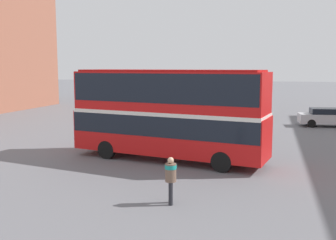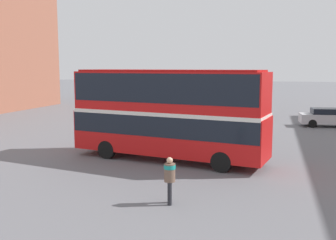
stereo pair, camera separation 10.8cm
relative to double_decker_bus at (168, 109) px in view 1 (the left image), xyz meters
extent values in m
plane|color=slate|center=(0.77, 0.35, -2.69)|extent=(240.00, 240.00, 0.00)
cube|color=red|center=(0.00, 0.00, -1.23)|extent=(10.54, 4.33, 2.08)
cube|color=red|center=(0.00, 0.00, 0.87)|extent=(10.37, 4.23, 2.12)
cube|color=black|center=(0.00, 0.00, -0.76)|extent=(10.44, 4.34, 1.02)
cube|color=black|center=(0.00, 0.00, 1.13)|extent=(10.23, 4.23, 1.45)
cube|color=silver|center=(0.00, 0.00, -0.16)|extent=(10.44, 4.34, 0.20)
cube|color=#A91111|center=(0.00, 0.00, 1.98)|extent=(9.89, 3.98, 0.10)
cylinder|color=black|center=(3.43, 0.49, -2.20)|extent=(1.02, 0.47, 0.98)
cylinder|color=black|center=(3.02, -1.70, -2.20)|extent=(1.02, 0.47, 0.98)
cylinder|color=black|center=(-2.82, 1.66, -2.20)|extent=(1.02, 0.47, 0.98)
cylinder|color=black|center=(-3.23, -0.53, -2.20)|extent=(1.02, 0.47, 0.98)
cylinder|color=#232328|center=(1.84, -6.57, -2.28)|extent=(0.15, 0.15, 0.82)
cylinder|color=#232328|center=(1.77, -6.32, -2.28)|extent=(0.15, 0.15, 0.82)
cylinder|color=brown|center=(1.81, -6.45, -1.54)|extent=(0.48, 0.48, 0.65)
cylinder|color=teal|center=(1.81, -6.45, -1.33)|extent=(0.51, 0.51, 0.14)
sphere|color=#D8A884|center=(1.81, -6.45, -1.10)|extent=(0.22, 0.22, 0.22)
cube|color=silver|center=(-5.66, 12.19, -2.01)|extent=(4.44, 2.53, 0.83)
cube|color=black|center=(-5.82, 12.16, -1.30)|extent=(2.44, 1.96, 0.59)
cylinder|color=black|center=(-4.54, 13.22, -2.38)|extent=(0.65, 0.34, 0.62)
cylinder|color=black|center=(-4.23, 11.68, -2.38)|extent=(0.65, 0.34, 0.62)
cylinder|color=black|center=(-7.08, 12.71, -2.38)|extent=(0.65, 0.34, 0.62)
cylinder|color=black|center=(-6.78, 11.17, -2.38)|extent=(0.65, 0.34, 0.62)
cube|color=navy|center=(-2.40, 17.87, -2.07)|extent=(4.66, 2.18, 0.69)
cube|color=black|center=(-2.57, 17.85, -1.44)|extent=(2.49, 1.78, 0.58)
cylinder|color=black|center=(-1.09, 18.78, -2.37)|extent=(0.65, 0.28, 0.63)
cylinder|color=black|center=(-0.93, 17.24, -2.37)|extent=(0.65, 0.28, 0.63)
cylinder|color=black|center=(-3.86, 18.50, -2.37)|extent=(0.65, 0.28, 0.63)
cylinder|color=black|center=(-3.70, 16.96, -2.37)|extent=(0.65, 0.28, 0.63)
cube|color=silver|center=(9.66, 14.73, -2.03)|extent=(4.65, 2.18, 0.76)
cube|color=black|center=(9.48, 14.71, -1.41)|extent=(2.48, 1.79, 0.47)
cylinder|color=black|center=(8.19, 15.38, -2.36)|extent=(0.68, 0.28, 0.66)
cylinder|color=black|center=(8.34, 13.81, -2.36)|extent=(0.68, 0.28, 0.66)
camera|label=1|loc=(5.17, -19.51, 2.15)|focal=42.00mm
camera|label=2|loc=(5.27, -19.48, 2.15)|focal=42.00mm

